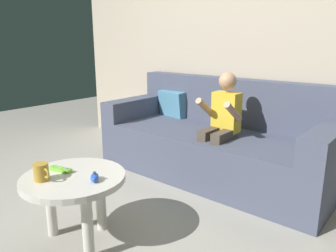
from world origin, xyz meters
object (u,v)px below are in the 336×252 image
person_seated_on_couch (221,123)px  game_remote_lime_near_edge (61,169)px  nunchuk_blue (95,177)px  coffee_mug (41,172)px  coffee_table (75,187)px  couch (216,142)px

person_seated_on_couch → game_remote_lime_near_edge: person_seated_on_couch is taller
game_remote_lime_near_edge → nunchuk_blue: nunchuk_blue is taller
person_seated_on_couch → coffee_mug: person_seated_on_couch is taller
coffee_mug → person_seated_on_couch: bearing=78.0°
game_remote_lime_near_edge → nunchuk_blue: bearing=9.7°
game_remote_lime_near_edge → coffee_table: bearing=9.7°
person_seated_on_couch → coffee_mug: size_ratio=7.73×
game_remote_lime_near_edge → nunchuk_blue: 0.26m
coffee_mug → couch: bearing=84.7°
couch → coffee_mug: size_ratio=16.84×
nunchuk_blue → coffee_mug: bearing=-141.5°
game_remote_lime_near_edge → coffee_mug: size_ratio=1.22×
coffee_table → coffee_mug: size_ratio=4.91×
coffee_table → person_seated_on_couch: bearing=79.9°
couch → game_remote_lime_near_edge: (-0.17, -1.40, 0.14)m
coffee_table → game_remote_lime_near_edge: (-0.10, -0.02, 0.08)m
person_seated_on_couch → coffee_table: person_seated_on_couch is taller
person_seated_on_couch → game_remote_lime_near_edge: 1.27m
coffee_table → coffee_mug: coffee_mug is taller
game_remote_lime_near_edge → coffee_mug: coffee_mug is taller
couch → game_remote_lime_near_edge: bearing=-97.1°
coffee_table → nunchuk_blue: bearing=9.6°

